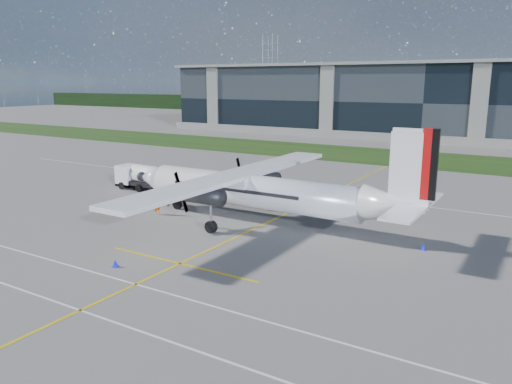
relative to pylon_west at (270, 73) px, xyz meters
The scene contains 16 objects.
ground 136.84m from the pylon_west, 53.97° to the right, with size 400.00×400.00×0.00m, color #64615E.
grass_strip 130.49m from the pylon_west, 51.89° to the right, with size 400.00×18.00×0.04m, color #1B380F.
terminal_building 106.57m from the pylon_west, 41.19° to the right, with size 120.00×20.00×15.00m, color black.
tree_line 81.51m from the pylon_west, ahead, with size 400.00×6.00×6.00m, color black.
pylon_west is the anchor object (origin of this frame).
yellow_taxiway_centerline 163.44m from the pylon_west, 59.34° to the right, with size 0.20×70.00×0.01m, color yellow.
white_lane_line 183.09m from the pylon_west, 64.00° to the right, with size 90.00×0.15×0.01m, color white.
turboprop_aircraft 167.32m from the pylon_west, 60.30° to the right, with size 27.57×28.60×8.58m, color white, non-canonical shape.
fuel_tanker_truck 155.17m from the pylon_west, 65.33° to the right, with size 7.32×2.38×2.74m, color white, non-canonical shape.
baggage_tug 158.85m from the pylon_west, 63.26° to the right, with size 3.43×2.06×2.06m, color silver, non-canonical shape.
ground_crew_person 165.19m from the pylon_west, 63.58° to the right, with size 0.87×0.62×2.15m, color #F25907.
safety_cone_fwd 161.30m from the pylon_west, 65.21° to the right, with size 0.36×0.36×0.50m, color #0E16F4.
safety_cone_nose_stbd 160.78m from the pylon_west, 64.11° to the right, with size 0.36×0.36×0.50m, color #0E16F4.
safety_cone_tail 174.37m from the pylon_west, 56.50° to the right, with size 0.36×0.36×0.50m, color #0E16F4.
safety_cone_portwing 178.17m from the pylon_west, 63.28° to the right, with size 0.36×0.36×0.50m, color #0E16F4.
safety_cone_stbdwing 154.24m from the pylon_west, 58.54° to the right, with size 0.36×0.36×0.50m, color #0E16F4.
Camera 1 is at (23.33, -29.67, 11.64)m, focal length 35.00 mm.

